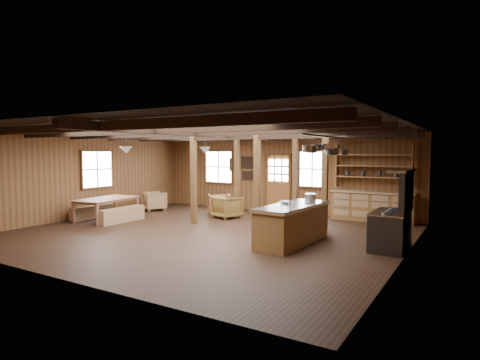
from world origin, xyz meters
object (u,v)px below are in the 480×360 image
(armchair_b, at_px, (227,207))
(armchair_c, at_px, (154,201))
(kitchen_island, at_px, (292,224))
(dining_table, at_px, (108,209))
(armchair_a, at_px, (219,204))
(commercial_range, at_px, (393,223))

(armchair_b, relative_size, armchair_c, 1.06)
(kitchen_island, height_order, dining_table, kitchen_island)
(kitchen_island, xyz_separation_m, dining_table, (-6.38, -0.02, -0.12))
(armchair_a, xyz_separation_m, armchair_b, (0.75, -0.65, 0.01))
(dining_table, height_order, armchair_c, dining_table)
(armchair_a, height_order, armchair_c, armchair_a)
(commercial_range, relative_size, armchair_a, 2.31)
(dining_table, xyz_separation_m, armchair_c, (-0.30, 2.44, -0.01))
(armchair_a, distance_m, armchair_b, 0.99)
(armchair_b, bearing_deg, dining_table, 55.14)
(armchair_c, bearing_deg, kitchen_island, -173.98)
(dining_table, xyz_separation_m, armchair_a, (2.26, 3.02, -0.00))
(commercial_range, height_order, armchair_b, commercial_range)
(dining_table, relative_size, armchair_a, 2.60)
(kitchen_island, bearing_deg, dining_table, -176.83)
(commercial_range, relative_size, armchair_c, 2.34)
(commercial_range, height_order, armchair_c, commercial_range)
(armchair_b, bearing_deg, armchair_a, -24.22)
(commercial_range, relative_size, dining_table, 0.89)
(armchair_b, distance_m, armchair_c, 3.31)
(armchair_a, bearing_deg, dining_table, 15.95)
(dining_table, bearing_deg, armchair_c, 0.46)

